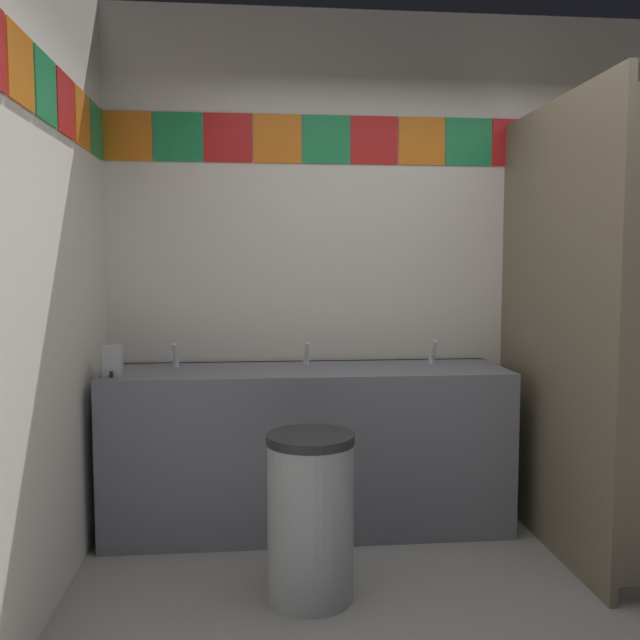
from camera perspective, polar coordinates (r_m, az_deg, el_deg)
wall_back at (r=4.05m, az=8.30°, el=4.78°), size 3.61×0.09×2.87m
vanity_counter at (r=3.74m, az=-1.04°, el=-10.54°), size 2.14×0.60×0.87m
faucet_left at (r=3.75m, az=-12.10°, el=-3.17°), size 0.04×0.10×0.14m
faucet_center at (r=3.73m, az=-1.15°, el=-3.09°), size 0.04×0.10×0.14m
faucet_right at (r=3.85m, az=9.50°, el=-2.92°), size 0.04×0.10×0.14m
soap_dispenser at (r=3.53m, az=-17.09°, el=-3.34°), size 0.09×0.09×0.16m
stall_divider at (r=3.43m, az=23.36°, el=-0.93°), size 0.92×1.32×2.24m
toilet at (r=4.13m, az=25.15°, el=-11.62°), size 0.39×0.49×0.74m
trash_bin at (r=3.01m, az=-0.80°, el=-16.24°), size 0.38×0.38×0.72m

